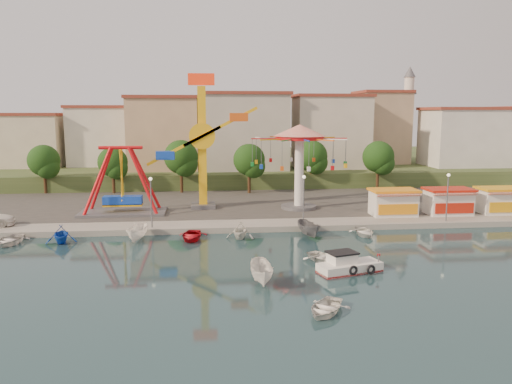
{
  "coord_description": "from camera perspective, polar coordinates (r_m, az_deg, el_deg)",
  "views": [
    {
      "loc": [
        -2.21,
        -38.54,
        12.43
      ],
      "look_at": [
        3.0,
        14.0,
        4.0
      ],
      "focal_mm": 35.0,
      "sensor_mm": 36.0,
      "label": 1
    }
  ],
  "objects": [
    {
      "name": "lamp_post_2",
      "position": [
        53.37,
        5.46,
        -1.04
      ],
      "size": [
        0.14,
        0.14,
        5.0
      ],
      "primitive_type": "cylinder",
      "color": "#59595E",
      "rests_on": "quay_deck"
    },
    {
      "name": "booth_right",
      "position": [
        65.85,
        26.2,
        -0.84
      ],
      "size": [
        5.4,
        3.78,
        3.08
      ],
      "color": "white",
      "rests_on": "quay_deck"
    },
    {
      "name": "tree_0",
      "position": [
        79.48,
        -23.09,
        3.32
      ],
      "size": [
        4.6,
        4.6,
        7.19
      ],
      "color": "#382314",
      "rests_on": "quay_deck"
    },
    {
      "name": "cabin_motorboat",
      "position": [
        40.32,
        10.46,
        -8.33
      ],
      "size": [
        5.39,
        3.29,
        1.78
      ],
      "rotation": [
        0.0,
        0.0,
        0.29
      ],
      "color": "white",
      "rests_on": "ground"
    },
    {
      "name": "quay_deck",
      "position": [
        101.3,
        -4.37,
        2.17
      ],
      "size": [
        200.0,
        100.0,
        0.6
      ],
      "primitive_type": "cube",
      "color": "#9E998E",
      "rests_on": "ground"
    },
    {
      "name": "building_2",
      "position": [
        90.78,
        -9.49,
        6.54
      ],
      "size": [
        11.95,
        9.28,
        11.23
      ],
      "primitive_type": "cube",
      "color": "tan",
      "rests_on": "hill_terrace"
    },
    {
      "name": "minaret",
      "position": [
        100.12,
        16.98,
        8.75
      ],
      "size": [
        2.8,
        2.8,
        18.0
      ],
      "color": "silver",
      "rests_on": "hill_terrace"
    },
    {
      "name": "lamp_post_1",
      "position": [
        52.7,
        -11.88,
        -1.32
      ],
      "size": [
        0.14,
        0.14,
        5.0
      ],
      "primitive_type": "cylinder",
      "color": "#59595E",
      "rests_on": "quay_deck"
    },
    {
      "name": "lamp_post_3",
      "position": [
        58.57,
        21.01,
        -0.7
      ],
      "size": [
        0.14,
        0.14,
        5.0
      ],
      "primitive_type": "cylinder",
      "color": "#59595E",
      "rests_on": "quay_deck"
    },
    {
      "name": "asphalt_pad",
      "position": [
        69.59,
        -3.76,
        -0.73
      ],
      "size": [
        90.0,
        28.0,
        0.01
      ],
      "primitive_type": "cube",
      "color": "#4C4944",
      "rests_on": "quay_deck"
    },
    {
      "name": "wave_swinger",
      "position": [
        61.48,
        4.98,
        5.09
      ],
      "size": [
        11.6,
        11.6,
        10.4
      ],
      "color": "#59595E",
      "rests_on": "quay_deck"
    },
    {
      "name": "moored_boat_5",
      "position": [
        50.75,
        6.08,
        -4.22
      ],
      "size": [
        2.39,
        4.41,
        1.61
      ],
      "primitive_type": "imported",
      "rotation": [
        0.0,
        0.0,
        0.2
      ],
      "color": "#5E5D62",
      "rests_on": "ground"
    },
    {
      "name": "ground",
      "position": [
        40.56,
        -2.29,
        -8.78
      ],
      "size": [
        200.0,
        200.0,
        0.0
      ],
      "primitive_type": "plane",
      "color": "#15343B",
      "rests_on": "ground"
    },
    {
      "name": "building_6",
      "position": [
        98.92,
        22.45,
        6.51
      ],
      "size": [
        8.23,
        8.98,
        12.36
      ],
      "primitive_type": "cube",
      "color": "silver",
      "rests_on": "hill_terrace"
    },
    {
      "name": "pirate_ship_ride",
      "position": [
        60.6,
        -15.06,
        1.14
      ],
      "size": [
        10.0,
        5.0,
        8.0
      ],
      "color": "#59595E",
      "rests_on": "quay_deck"
    },
    {
      "name": "building_7",
      "position": [
        109.21,
        26.7,
        5.46
      ],
      "size": [
        11.59,
        10.93,
        8.76
      ],
      "primitive_type": "cube",
      "color": "beige",
      "rests_on": "hill_terrace"
    },
    {
      "name": "moored_boat_2",
      "position": [
        50.2,
        -13.39,
        -4.59
      ],
      "size": [
        2.24,
        4.31,
        1.59
      ],
      "primitive_type": "imported",
      "rotation": [
        0.0,
        0.0,
        -0.18
      ],
      "color": "white",
      "rests_on": "ground"
    },
    {
      "name": "kamikaze_tower",
      "position": [
        61.82,
        -5.72,
        5.22
      ],
      "size": [
        9.06,
        3.1,
        16.5
      ],
      "color": "#59595E",
      "rests_on": "quay_deck"
    },
    {
      "name": "booth_mid",
      "position": [
        62.66,
        21.13,
        -0.98
      ],
      "size": [
        5.4,
        3.78,
        3.08
      ],
      "color": "white",
      "rests_on": "quay_deck"
    },
    {
      "name": "booth_left",
      "position": [
        59.96,
        15.42,
        -1.12
      ],
      "size": [
        5.4,
        3.78,
        3.08
      ],
      "color": "white",
      "rests_on": "quay_deck"
    },
    {
      "name": "moored_boat_3",
      "position": [
        49.84,
        -7.39,
        -4.95
      ],
      "size": [
        3.32,
        4.33,
        0.83
      ],
      "primitive_type": "imported",
      "rotation": [
        0.0,
        0.0,
        -0.12
      ],
      "color": "#B50E1A",
      "rests_on": "ground"
    },
    {
      "name": "moored_boat_6",
      "position": [
        52.31,
        12.25,
        -4.47
      ],
      "size": [
        2.61,
        3.62,
        0.74
      ],
      "primitive_type": "imported",
      "rotation": [
        0.0,
        0.0,
        -0.02
      ],
      "color": "white",
      "rests_on": "ground"
    },
    {
      "name": "tree_2",
      "position": [
        74.73,
        -8.57,
        3.97
      ],
      "size": [
        5.02,
        5.02,
        7.85
      ],
      "color": "#382314",
      "rests_on": "quay_deck"
    },
    {
      "name": "tree_1",
      "position": [
        76.39,
        -16.06,
        3.29
      ],
      "size": [
        4.35,
        4.35,
        6.8
      ],
      "color": "#382314",
      "rests_on": "quay_deck"
    },
    {
      "name": "building_0",
      "position": [
        90.23,
        -26.01,
        5.94
      ],
      "size": [
        9.26,
        9.53,
        11.87
      ],
      "primitive_type": "cube",
      "color": "beige",
      "rests_on": "hill_terrace"
    },
    {
      "name": "skiff",
      "position": [
        36.97,
        0.69,
        -9.24
      ],
      "size": [
        1.59,
        4.23,
        1.63
      ],
      "primitive_type": "imported",
      "rotation": [
        0.0,
        0.0,
        -0.0
      ],
      "color": "white",
      "rests_on": "ground"
    },
    {
      "name": "moored_boat_0",
      "position": [
        53.27,
        -26.35,
        -4.92
      ],
      "size": [
        3.26,
        4.28,
        0.83
      ],
      "primitive_type": "imported",
      "rotation": [
        0.0,
        0.0,
        -0.1
      ],
      "color": "silver",
      "rests_on": "ground"
    },
    {
      "name": "rowboat_b",
      "position": [
        32.28,
        7.92,
        -12.96
      ],
      "size": [
        4.11,
        4.39,
        0.74
      ],
      "primitive_type": "imported",
      "rotation": [
        0.0,
        0.0,
        -0.59
      ],
      "color": "silver",
      "rests_on": "ground"
    },
    {
      "name": "moored_boat_4",
      "position": [
        49.82,
        -1.79,
        -4.38
      ],
      "size": [
        3.51,
        3.82,
        1.69
      ],
      "primitive_type": "imported",
      "rotation": [
        0.0,
        0.0,
        -0.26
      ],
      "color": "silver",
      "rests_on": "ground"
    },
    {
      "name": "tree_3",
      "position": [
        73.49,
        -0.79,
        3.7
      ],
      "size": [
        4.68,
        4.68,
        7.32
      ],
      "color": "#382314",
      "rests_on": "quay_deck"
    },
    {
      "name": "tree_5",
      "position": [
        78.87,
        13.8,
        3.92
      ],
      "size": [
        4.83,
        4.83,
        7.54
      ],
      "color": "#382314",
      "rests_on": "quay_deck"
    },
    {
      "name": "rowboat_a",
      "position": [
        42.55,
        7.83,
        -7.46
      ],
      "size": [
        4.03,
        4.52,
        0.77
      ],
      "primitive_type": "imported",
      "rotation": [
        0.0,
        0.0,
        0.45
      ],
      "color": "white",
      "rests_on": "ground"
    },
    {
      "name": "hill_terrace",
      "position": [
        106.13,
        -4.44,
        3.13
      ],
      "size": [
        200.0,
        60.0,
        3.0
      ],
      "primitive_type": "cube",
      "color": "#384C26",
      "rests_on": "ground"
    },
    {
      "name": "moored_boat_1",
      "position": [
        51.66,
        -21.39,
        -4.49
      ],
      "size": [
        3.51,
        3.85,
        1.74
      ],
      "primitive_type": "imported",
      "rotation": [
        0.0,
        0.0,
        0.22
      ],
      "color": "blue",
      "rests_on": "ground"
    },
    {
      "name": "tree_4",
      "position": [
        77.9,
        6.39,
        4.09
      ],
      "size": [
        4.86,
        4.86,
        7.6
      ],
      "color": "#382314",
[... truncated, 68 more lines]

